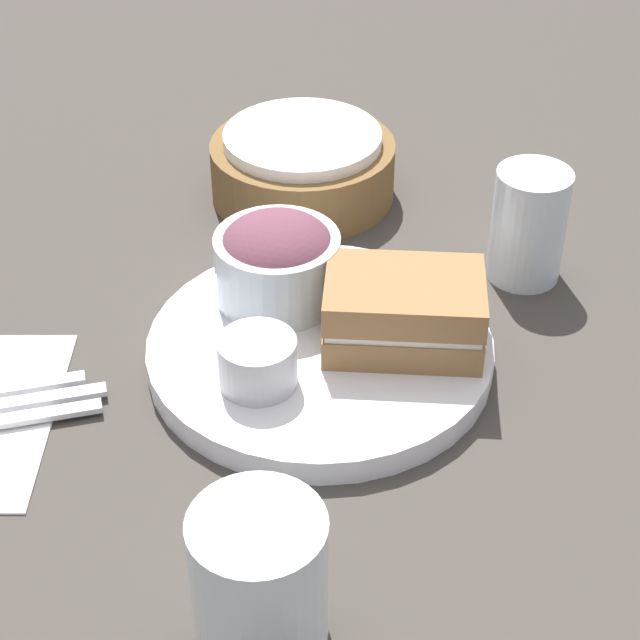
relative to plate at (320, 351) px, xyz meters
The scene contains 9 objects.
ground_plane 0.01m from the plate, ahead, with size 4.00×4.00×0.00m, color #3D3833.
plate is the anchor object (origin of this frame).
sandwich 0.08m from the plate, ahead, with size 0.13×0.09×0.06m.
salad_bowl 0.08m from the plate, 120.50° to the left, with size 0.10×0.10×0.07m.
dressing_cup 0.08m from the plate, 132.47° to the right, with size 0.06×0.06×0.04m, color #B7B7BC.
orange_wedge 0.07m from the plate, 59.59° to the left, with size 0.04×0.04×0.04m, color orange.
drink_glass 0.22m from the plate, 34.15° to the left, with size 0.07×0.07×0.10m, color silver.
bread_basket 0.26m from the plate, 93.74° to the left, with size 0.18×0.18×0.07m.
water_glass 0.27m from the plate, 97.63° to the right, with size 0.08×0.08×0.10m, color silver.
Camera 1 is at (0.00, -0.66, 0.55)m, focal length 60.00 mm.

